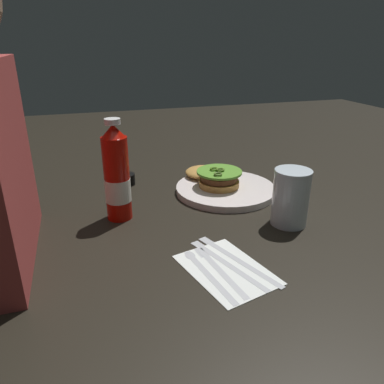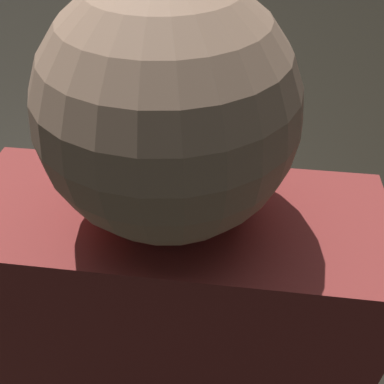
% 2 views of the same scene
% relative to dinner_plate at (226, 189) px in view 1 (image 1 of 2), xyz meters
% --- Properties ---
extents(ground_plane, '(3.00, 3.00, 0.00)m').
position_rel_dinner_plate_xyz_m(ground_plane, '(-0.13, 0.04, -0.01)').
color(ground_plane, black).
extents(dinner_plate, '(0.28, 0.28, 0.02)m').
position_rel_dinner_plate_xyz_m(dinner_plate, '(0.00, 0.00, 0.00)').
color(dinner_plate, silver).
rests_on(dinner_plate, ground_plane).
extents(burger_sandwich, '(0.21, 0.13, 0.05)m').
position_rel_dinner_plate_xyz_m(burger_sandwich, '(0.04, 0.02, 0.03)').
color(burger_sandwich, '#BA853E').
rests_on(burger_sandwich, dinner_plate).
extents(ketchup_bottle, '(0.06, 0.06, 0.24)m').
position_rel_dinner_plate_xyz_m(ketchup_bottle, '(-0.07, 0.30, 0.10)').
color(ketchup_bottle, '#B00E05').
rests_on(ketchup_bottle, ground_plane).
extents(water_glass, '(0.08, 0.08, 0.13)m').
position_rel_dinner_plate_xyz_m(water_glass, '(-0.22, -0.07, 0.06)').
color(water_glass, silver).
rests_on(water_glass, ground_plane).
extents(condiment_cup, '(0.05, 0.05, 0.03)m').
position_rel_dinner_plate_xyz_m(condiment_cup, '(0.14, 0.26, 0.01)').
color(condiment_cup, black).
rests_on(condiment_cup, ground_plane).
extents(napkin, '(0.21, 0.17, 0.00)m').
position_rel_dinner_plate_xyz_m(napkin, '(-0.35, 0.14, -0.01)').
color(napkin, white).
rests_on(napkin, ground_plane).
extents(butter_knife, '(0.21, 0.09, 0.00)m').
position_rel_dinner_plate_xyz_m(butter_knife, '(-0.32, 0.11, -0.00)').
color(butter_knife, silver).
rests_on(butter_knife, napkin).
extents(steak_knife, '(0.20, 0.08, 0.00)m').
position_rel_dinner_plate_xyz_m(steak_knife, '(-0.32, 0.14, -0.00)').
color(steak_knife, silver).
rests_on(steak_knife, napkin).
extents(fork_utensil, '(0.18, 0.04, 0.00)m').
position_rel_dinner_plate_xyz_m(fork_utensil, '(-0.34, 0.16, -0.00)').
color(fork_utensil, silver).
rests_on(fork_utensil, napkin).
extents(spoon_utensil, '(0.19, 0.05, 0.00)m').
position_rel_dinner_plate_xyz_m(spoon_utensil, '(-0.33, 0.18, -0.00)').
color(spoon_utensil, silver).
rests_on(spoon_utensil, napkin).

